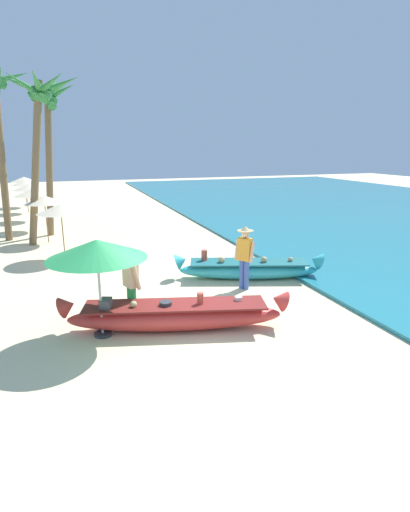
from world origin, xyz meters
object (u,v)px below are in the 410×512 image
palm_tree_mid_cluster (48,110)px  palm_tree_tall_inland (39,105)px  boat_red_foreground (175,315)px  person_vendor_hatted (245,253)px  patio_umbrella_large (97,250)px  boat_cyan_midground (248,269)px  person_tourist_customer (131,281)px

palm_tree_mid_cluster → palm_tree_tall_inland: bearing=-99.4°
boat_red_foreground → person_vendor_hatted: 3.12m
palm_tree_tall_inland → palm_tree_mid_cluster: size_ratio=1.00×
boat_red_foreground → palm_tree_mid_cluster: 12.23m
palm_tree_tall_inland → person_vendor_hatted: bearing=-55.7°
patio_umbrella_large → person_vendor_hatted: bearing=22.1°
boat_red_foreground → person_vendor_hatted: (2.44, 1.81, 0.70)m
boat_red_foreground → patio_umbrella_large: patio_umbrella_large is taller
boat_red_foreground → palm_tree_tall_inland: bearing=105.9°
person_vendor_hatted → palm_tree_tall_inland: size_ratio=0.27×
boat_cyan_midground → person_vendor_hatted: 1.18m
boat_red_foreground → boat_cyan_midground: bearing=41.5°
person_vendor_hatted → patio_umbrella_large: bearing=-157.9°
person_vendor_hatted → palm_tree_mid_cluster: 11.14m
palm_tree_mid_cluster → person_vendor_hatted: bearing=-62.4°
person_vendor_hatted → palm_tree_mid_cluster: (-4.77, 9.14, 4.21)m
palm_tree_tall_inland → person_tourist_customer: bearing=-77.9°
boat_red_foreground → boat_cyan_midground: boat_red_foreground is taller
boat_cyan_midground → palm_tree_tall_inland: (-5.56, 6.62, 4.96)m
palm_tree_mid_cluster → boat_red_foreground: bearing=-78.0°
boat_red_foreground → palm_tree_mid_cluster: palm_tree_mid_cluster is taller
person_vendor_hatted → palm_tree_mid_cluster: size_ratio=0.27×
person_vendor_hatted → patio_umbrella_large: 4.34m
boat_cyan_midground → person_tourist_customer: bearing=-153.1°
person_tourist_customer → patio_umbrella_large: bearing=-145.0°
patio_umbrella_large → palm_tree_tall_inland: bearing=97.1°
boat_cyan_midground → boat_red_foreground: bearing=-138.5°
patio_umbrella_large → palm_tree_mid_cluster: palm_tree_mid_cluster is taller
palm_tree_tall_inland → palm_tree_mid_cluster: (0.29, 1.74, -0.02)m
person_tourist_customer → palm_tree_mid_cluster: 11.22m
person_vendor_hatted → boat_red_foreground: bearing=-143.4°
person_vendor_hatted → patio_umbrella_large: size_ratio=0.86×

